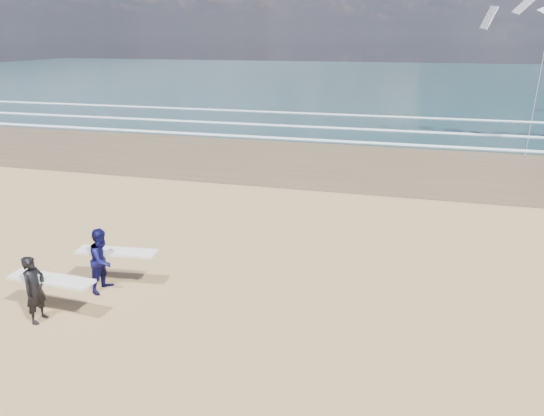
# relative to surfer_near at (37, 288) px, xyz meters

# --- Properties ---
(ocean) EXTENTS (220.00, 100.00, 0.02)m
(ocean) POSITION_rel_surfer_near_xyz_m (19.96, 71.88, -0.86)
(ocean) COLOR #1B393C
(ocean) RESTS_ON ground
(surfer_near) EXTENTS (2.22, 0.96, 1.71)m
(surfer_near) POSITION_rel_surfer_near_xyz_m (0.00, 0.00, 0.00)
(surfer_near) COLOR black
(surfer_near) RESTS_ON ground
(surfer_far) EXTENTS (2.24, 1.20, 1.77)m
(surfer_far) POSITION_rel_surfer_near_xyz_m (0.68, 1.75, 0.02)
(surfer_far) COLOR #0A0B3D
(surfer_far) RESTS_ON ground
(kite_1) EXTENTS (6.79, 4.85, 9.43)m
(kite_1) POSITION_rel_surfer_near_xyz_m (15.86, 23.90, 4.69)
(kite_1) COLOR slate
(kite_1) RESTS_ON ground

